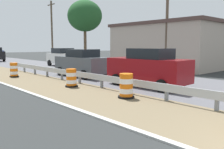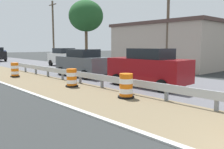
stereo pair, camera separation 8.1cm
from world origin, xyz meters
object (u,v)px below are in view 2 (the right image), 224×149
object	(u,v)px
car_trailing_far_lane	(148,68)
car_lead_near_lane	(82,63)
utility_pole_near	(168,18)
traffic_barrel_close	(126,87)
utility_pole_mid	(53,31)
traffic_barrel_far	(15,71)
traffic_barrel_mid	(72,79)
car_trailing_near_lane	(65,57)

from	to	relation	value
car_trailing_far_lane	car_lead_near_lane	bearing A→B (deg)	-0.42
utility_pole_near	traffic_barrel_close	bearing A→B (deg)	-153.72
traffic_barrel_close	utility_pole_near	world-z (taller)	utility_pole_near
car_lead_near_lane	utility_pole_mid	world-z (taller)	utility_pole_mid
traffic_barrel_far	traffic_barrel_mid	bearing A→B (deg)	-82.67
utility_pole_near	utility_pole_mid	size ratio (longest dim) A/B	1.08
utility_pole_mid	traffic_barrel_mid	bearing A→B (deg)	-115.69
utility_pole_near	utility_pole_mid	world-z (taller)	utility_pole_near
traffic_barrel_mid	utility_pole_mid	world-z (taller)	utility_pole_mid
car_lead_near_lane	utility_pole_near	bearing A→B (deg)	-108.66
traffic_barrel_far	car_lead_near_lane	xyz separation A→B (m)	(3.82, -3.01, 0.54)
traffic_barrel_far	car_trailing_far_lane	xyz separation A→B (m)	(4.01, -9.07, 0.59)
car_trailing_near_lane	utility_pole_near	world-z (taller)	utility_pole_near
traffic_barrel_close	utility_pole_mid	world-z (taller)	utility_pole_mid
traffic_barrel_close	utility_pole_near	bearing A→B (deg)	26.28
car_trailing_near_lane	utility_pole_mid	distance (m)	7.78
car_lead_near_lane	traffic_barrel_far	bearing A→B (deg)	50.97
car_lead_near_lane	car_trailing_far_lane	world-z (taller)	car_trailing_far_lane
traffic_barrel_far	utility_pole_near	size ratio (longest dim) A/B	0.12
traffic_barrel_close	car_trailing_far_lane	size ratio (longest dim) A/B	0.23
traffic_barrel_far	utility_pole_mid	xyz separation A→B (m)	(9.77, 12.32, 3.81)
traffic_barrel_close	car_lead_near_lane	size ratio (longest dim) A/B	0.23
traffic_barrel_close	car_lead_near_lane	bearing A→B (deg)	69.15
car_trailing_near_lane	traffic_barrel_close	bearing A→B (deg)	-22.54
traffic_barrel_far	car_lead_near_lane	size ratio (longest dim) A/B	0.23
car_lead_near_lane	utility_pole_near	distance (m)	8.43
car_lead_near_lane	utility_pole_near	world-z (taller)	utility_pole_near
traffic_barrel_far	car_trailing_near_lane	size ratio (longest dim) A/B	0.24
traffic_barrel_close	traffic_barrel_mid	xyz separation A→B (m)	(-0.23, 3.98, -0.03)
car_trailing_far_lane	utility_pole_near	bearing A→B (deg)	-64.33
traffic_barrel_far	car_trailing_far_lane	bearing A→B (deg)	-66.17
car_lead_near_lane	car_trailing_far_lane	distance (m)	6.07
utility_pole_mid	car_trailing_near_lane	bearing A→B (deg)	-108.98
traffic_barrel_close	utility_pole_mid	bearing A→B (deg)	68.89
utility_pole_mid	utility_pole_near	bearing A→B (deg)	-85.81
car_lead_near_lane	traffic_barrel_close	bearing A→B (deg)	158.34
car_trailing_far_lane	utility_pole_mid	distance (m)	22.39
car_trailing_near_lane	car_trailing_far_lane	world-z (taller)	car_trailing_far_lane
car_trailing_far_lane	utility_pole_near	size ratio (longest dim) A/B	0.53
traffic_barrel_close	traffic_barrel_far	distance (m)	10.35
car_trailing_far_lane	traffic_barrel_far	bearing A→B (deg)	21.63
car_trailing_far_lane	traffic_barrel_close	bearing A→B (deg)	110.14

